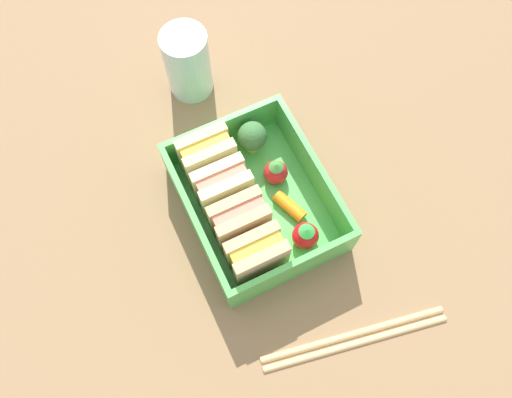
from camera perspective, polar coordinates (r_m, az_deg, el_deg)
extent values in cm
cube|color=olive|center=(55.38, 0.00, -1.43)|extent=(120.00, 120.00, 2.00)
cube|color=#4DB64D|center=(53.88, 0.00, -0.84)|extent=(17.43, 14.09, 1.20)
cube|color=#4DB64D|center=(50.53, -6.91, -2.77)|extent=(17.43, 0.60, 4.56)
cube|color=#4DB64D|center=(52.75, 6.62, 3.29)|extent=(17.43, 0.60, 4.56)
cube|color=#4DB64D|center=(48.98, 4.35, -7.89)|extent=(0.60, 12.89, 4.56)
cube|color=#4DB64D|center=(54.66, -3.89, 7.69)|extent=(0.60, 12.89, 4.56)
cube|color=tan|center=(48.11, 0.65, -7.54)|extent=(1.07, 5.53, 6.14)
cube|color=yellow|center=(48.35, 0.09, -6.44)|extent=(1.07, 5.09, 5.64)
cube|color=tan|center=(48.62, -0.47, -5.34)|extent=(1.07, 5.53, 6.14)
cube|color=tan|center=(49.11, -1.36, -3.57)|extent=(1.07, 5.53, 6.14)
cube|color=#D87259|center=(49.44, -1.90, -2.51)|extent=(1.07, 5.09, 5.64)
cube|color=tan|center=(49.79, -2.42, -1.46)|extent=(1.07, 5.53, 6.14)
cube|color=beige|center=(50.40, -3.27, 0.23)|extent=(1.07, 5.53, 6.14)
cube|color=#D87259|center=(50.81, -3.77, 1.24)|extent=(1.07, 5.09, 5.64)
cube|color=beige|center=(51.23, -4.27, 2.23)|extent=(1.07, 5.53, 6.14)
cube|color=#DABF83|center=(51.96, -5.07, 3.82)|extent=(1.07, 5.53, 6.14)
cube|color=yellow|center=(52.43, -5.55, 4.76)|extent=(1.07, 5.09, 5.64)
cube|color=#DABF83|center=(52.91, -6.02, 5.69)|extent=(1.07, 5.53, 6.14)
sphere|color=red|center=(50.94, 5.67, -4.20)|extent=(2.76, 2.76, 2.76)
cone|color=green|center=(49.35, 5.84, -3.61)|extent=(1.65, 1.65, 0.60)
cylinder|color=orange|center=(52.64, 3.87, -0.85)|extent=(4.00, 2.56, 1.33)
sphere|color=red|center=(53.42, 2.27, 3.06)|extent=(2.60, 2.60, 2.60)
cone|color=#3E8238|center=(51.98, 2.34, 3.81)|extent=(1.56, 1.56, 0.60)
cylinder|color=#94D361|center=(55.41, -0.44, 6.23)|extent=(1.35, 1.35, 1.67)
sphere|color=#386A36|center=(53.70, -0.46, 7.22)|extent=(3.19, 3.19, 3.19)
cylinder|color=tan|center=(51.71, 11.43, -15.86)|extent=(4.26, 18.77, 0.70)
cylinder|color=tan|center=(51.76, 11.09, -14.91)|extent=(4.26, 18.77, 0.70)
cylinder|color=silver|center=(58.94, -8.15, 14.99)|extent=(5.21, 5.21, 8.62)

